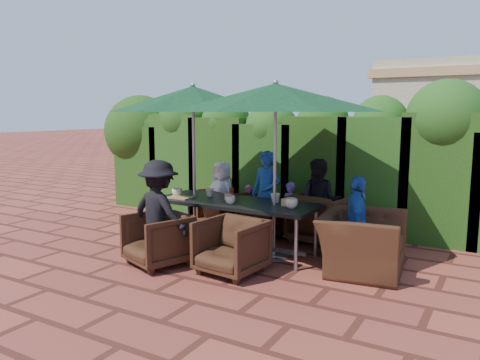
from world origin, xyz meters
The scene contains 30 objects.
ground centered at (0.00, 0.00, 0.00)m, with size 80.00×80.00×0.00m, color brown.
dining_table centered at (-0.01, 0.16, 0.68)m, with size 2.42×0.90×0.75m.
umbrella_left centered at (-0.74, 0.16, 2.21)m, with size 2.44×2.44×2.46m.
umbrella_right centered at (0.60, 0.18, 2.21)m, with size 2.94×2.94×2.46m.
chair_far_left centered at (-0.83, 1.22, 0.39)m, with size 0.76×0.71×0.78m, color black.
chair_far_mid centered at (-0.03, 1.18, 0.37)m, with size 0.72×0.67×0.74m, color black.
chair_far_right centered at (0.92, 1.20, 0.43)m, with size 0.84×0.78×0.86m, color black.
chair_near_left centered at (-0.59, -0.89, 0.38)m, with size 0.75×0.70×0.77m, color black.
chair_near_right centered at (0.43, -0.69, 0.38)m, with size 0.75×0.70×0.77m, color black.
chair_end_right centered at (1.82, 0.23, 0.50)m, with size 1.15×0.75×1.00m, color black.
adult_far_left centered at (-0.83, 1.09, 0.60)m, with size 0.60×0.35×1.21m, color white.
adult_far_mid centered at (0.00, 1.12, 0.71)m, with size 0.51×0.41×1.41m, color #1E50A4.
adult_far_right centered at (0.93, 1.09, 0.67)m, with size 0.64×0.39×1.33m, color black.
adult_near_left centered at (-0.59, -0.86, 0.70)m, with size 0.90×0.41×1.41m, color black.
adult_end_right centered at (1.75, 0.23, 0.61)m, with size 0.72×0.36×1.23m, color #1E50A4.
child_left centered at (-0.41, 1.28, 0.40)m, with size 0.29×0.23×0.80m, color #C64683.
child_right centered at (0.36, 1.25, 0.45)m, with size 0.33×0.27×0.91m, color #8B55B9.
pedestrian_a centered at (1.44, 4.13, 0.93)m, with size 1.73×0.62×1.85m, color #227D27.
pedestrian_b centered at (2.42, 4.41, 0.86)m, with size 0.83×0.50×1.72m, color #C64683.
cup_a centered at (-0.99, 0.06, 0.81)m, with size 0.16×0.16×0.12m, color beige.
cup_b centered at (-0.55, 0.29, 0.81)m, with size 0.13×0.13×0.12m, color beige.
cup_c centered at (0.03, -0.05, 0.81)m, with size 0.15×0.15×0.11m, color beige.
cup_d centered at (0.53, 0.35, 0.82)m, with size 0.14×0.14×0.13m, color beige.
cup_e centered at (0.89, 0.10, 0.82)m, with size 0.17×0.17×0.14m, color beige.
ketchup_bottle centered at (-0.12, 0.25, 0.83)m, with size 0.04×0.04×0.17m, color #B20C0A.
sauce_bottle centered at (-0.13, 0.22, 0.83)m, with size 0.04×0.04×0.17m, color #4C230C.
serving_tray centered at (-0.85, -0.05, 0.76)m, with size 0.35×0.25×0.02m, color #9F744D.
number_block_left centered at (-0.13, 0.17, 0.80)m, with size 0.12×0.06×0.10m, color tan.
number_block_right centered at (0.77, 0.20, 0.80)m, with size 0.12×0.06×0.10m, color tan.
hedge_wall centered at (-0.02, 2.32, 1.33)m, with size 9.10×1.60×2.53m.
Camera 1 is at (3.39, -5.57, 2.03)m, focal length 35.00 mm.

